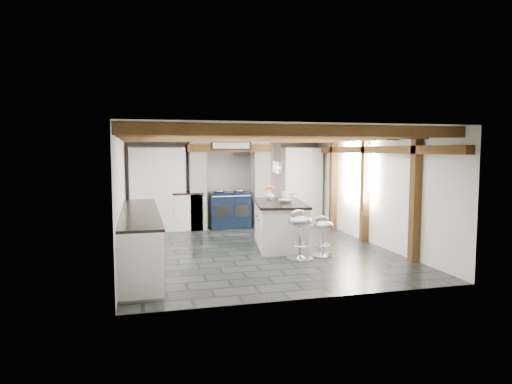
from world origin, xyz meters
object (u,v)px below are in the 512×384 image
object	(u,v)px
range_cooker	(229,209)
bar_stool_far	(300,229)
bar_stool_near	(323,232)
kitchen_island	(280,224)

from	to	relation	value
range_cooker	bar_stool_far	xyz separation A→B (m)	(0.55, -3.61, 0.09)
bar_stool_near	bar_stool_far	size ratio (longest dim) A/B	0.84
bar_stool_far	bar_stool_near	bearing A→B (deg)	-5.88
range_cooker	bar_stool_far	size ratio (longest dim) A/B	1.12
range_cooker	kitchen_island	world-z (taller)	kitchen_island
bar_stool_far	range_cooker	bearing A→B (deg)	81.26
range_cooker	bar_stool_near	bearing A→B (deg)	-73.41
kitchen_island	bar_stool_far	distance (m)	1.17
kitchen_island	range_cooker	bearing A→B (deg)	112.52
range_cooker	bar_stool_far	world-z (taller)	range_cooker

